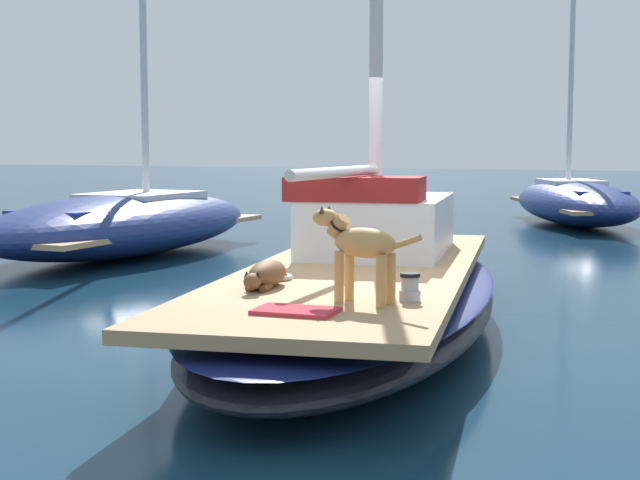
# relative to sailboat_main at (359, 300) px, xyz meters

# --- Properties ---
(ground_plane) EXTENTS (120.00, 120.00, 0.00)m
(ground_plane) POSITION_rel_sailboat_main_xyz_m (0.00, 0.00, -0.34)
(ground_plane) COLOR #143347
(sailboat_main) EXTENTS (3.62, 7.54, 0.66)m
(sailboat_main) POSITION_rel_sailboat_main_xyz_m (0.00, 0.00, 0.00)
(sailboat_main) COLOR black
(sailboat_main) RESTS_ON ground
(cabin_house) EXTENTS (1.73, 2.42, 0.84)m
(cabin_house) POSITION_rel_sailboat_main_xyz_m (-0.19, 1.10, 0.67)
(cabin_house) COLOR silver
(cabin_house) RESTS_ON sailboat_main
(dog_brown) EXTENTS (0.33, 0.95, 0.22)m
(dog_brown) POSITION_rel_sailboat_main_xyz_m (-0.27, -1.51, 0.43)
(dog_brown) COLOR brown
(dog_brown) RESTS_ON sailboat_main
(dog_tan) EXTENTS (0.93, 0.35, 0.70)m
(dog_tan) POSITION_rel_sailboat_main_xyz_m (0.68, -1.91, 0.75)
(dog_tan) COLOR tan
(dog_tan) RESTS_ON sailboat_main
(deck_winch) EXTENTS (0.16, 0.16, 0.21)m
(deck_winch) POSITION_rel_sailboat_main_xyz_m (1.00, -1.69, 0.42)
(deck_winch) COLOR #B7B7BC
(deck_winch) RESTS_ON sailboat_main
(coiled_rope) EXTENTS (0.32, 0.32, 0.04)m
(coiled_rope) POSITION_rel_sailboat_main_xyz_m (-0.40, -1.07, 0.35)
(coiled_rope) COLOR beige
(coiled_rope) RESTS_ON sailboat_main
(deck_towel) EXTENTS (0.58, 0.39, 0.03)m
(deck_towel) POSITION_rel_sailboat_main_xyz_m (0.41, -2.45, 0.34)
(deck_towel) COLOR #C6333D
(deck_towel) RESTS_ON sailboat_main
(moored_boat_port_side) EXTENTS (2.77, 6.54, 6.57)m
(moored_boat_port_side) POSITION_rel_sailboat_main_xyz_m (-5.76, 4.61, 0.21)
(moored_boat_port_side) COLOR navy
(moored_boat_port_side) RESTS_ON ground
(moored_boat_far_astern) EXTENTS (4.39, 6.47, 6.87)m
(moored_boat_far_astern) POSITION_rel_sailboat_main_xyz_m (0.50, 13.36, 0.20)
(moored_boat_far_astern) COLOR navy
(moored_boat_far_astern) RESTS_ON ground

